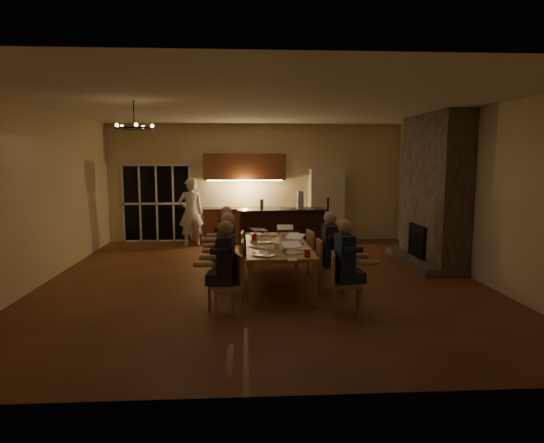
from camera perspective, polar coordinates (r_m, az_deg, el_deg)
The scene contains 44 objects.
floor at distance 9.16m, azimuth -1.11°, elevation -6.90°, with size 9.00×9.00×0.00m, color brown.
back_wall at distance 13.41m, azimuth -1.96°, elevation 4.55°, with size 8.00×0.04×3.20m, color beige.
left_wall at distance 9.61m, azimuth -25.87°, elevation 2.72°, with size 0.04×9.00×3.20m, color beige.
right_wall at distance 9.92m, azimuth 22.79°, elevation 3.00°, with size 0.04×9.00×3.20m, color beige.
ceiling at distance 8.93m, azimuth -1.16°, elevation 13.56°, with size 8.00×9.00×0.04m, color white.
french_doors at distance 13.59m, azimuth -13.40°, elevation 2.07°, with size 1.86×0.08×2.10m, color black.
fireplace at distance 10.88m, azimuth 18.48°, elevation 3.53°, with size 0.58×2.50×3.20m, color #665A50.
kitchenette at distance 13.11m, azimuth -3.22°, elevation 2.72°, with size 2.24×0.68×2.40m, color brown, non-canonical shape.
refrigerator at distance 13.27m, azimuth 6.33°, elevation 1.88°, with size 0.90×0.68×2.00m, color beige.
dining_table at distance 8.74m, azimuth 0.57°, elevation -5.05°, with size 1.10×2.78×0.75m, color tan.
bar_island at distance 11.59m, azimuth 1.08°, elevation -1.16°, with size 2.09×0.68×1.08m, color black.
chair_left_near at distance 7.12m, azimuth -5.62°, elevation -7.41°, with size 0.44×0.44×0.89m, color #A88354, non-canonical shape.
chair_left_mid at distance 8.28m, azimuth -4.86°, elevation -5.29°, with size 0.44×0.44×0.89m, color #A88354, non-canonical shape.
chair_left_far at distance 9.24m, azimuth -4.73°, elevation -3.96°, with size 0.44×0.44×0.89m, color #A88354, non-canonical shape.
chair_right_near at distance 7.24m, azimuth 8.77°, elevation -7.20°, with size 0.44×0.44×0.89m, color #A88354, non-canonical shape.
chair_right_mid at distance 8.42m, azimuth 6.92°, elevation -5.10°, with size 0.44×0.44×0.89m, color #A88354, non-canonical shape.
chair_right_far at distance 9.46m, azimuth 5.66°, elevation -3.71°, with size 0.44×0.44×0.89m, color #A88354, non-canonical shape.
person_left_near at distance 7.12m, azimuth -5.42°, elevation -5.37°, with size 0.60×0.60×1.38m, color #202129, non-canonical shape.
person_right_near at distance 7.26m, azimuth 8.54°, elevation -5.17°, with size 0.60×0.60×1.38m, color #1D2E49, non-canonical shape.
person_left_mid at distance 8.18m, azimuth -5.17°, elevation -3.70°, with size 0.60×0.60×1.38m, color #32363B, non-canonical shape.
person_right_mid at distance 8.30m, azimuth 6.81°, elevation -3.55°, with size 0.60×0.60×1.38m, color #202129, non-canonical shape.
person_left_far at distance 9.21m, azimuth -5.33°, elevation -2.45°, with size 0.60×0.60×1.38m, color #1D2E49, non-canonical shape.
standing_person at distance 12.69m, azimuth -9.51°, elevation 1.07°, with size 0.65×0.43×1.78m, color white.
chandelier at distance 8.33m, azimuth -15.90°, elevation 10.49°, with size 0.61×0.61×0.03m, color black.
laptop_a at distance 7.58m, azimuth -0.84°, elevation -3.21°, with size 0.32×0.28×0.23m, color silver, non-canonical shape.
laptop_b at distance 7.78m, azimuth 2.59°, elevation -2.95°, with size 0.32×0.28×0.23m, color silver, non-canonical shape.
laptop_c at distance 8.75m, azimuth -0.74°, elevation -1.79°, with size 0.32×0.28×0.23m, color silver, non-canonical shape.
laptop_d at distance 8.65m, azimuth 2.47°, elevation -1.91°, with size 0.32×0.28×0.23m, color silver, non-canonical shape.
laptop_e at distance 9.71m, azimuth -1.40°, elevation -0.89°, with size 0.32×0.28×0.23m, color silver, non-canonical shape.
laptop_f at distance 9.78m, azimuth 1.58°, elevation -0.83°, with size 0.32×0.28×0.23m, color silver, non-canonical shape.
mug_front at distance 8.15m, azimuth 0.56°, elevation -2.92°, with size 0.09×0.09×0.10m, color silver.
mug_mid at distance 9.24m, azimuth 1.28°, elevation -1.70°, with size 0.08×0.08×0.10m, color silver.
mug_back at distance 9.44m, azimuth -1.98°, elevation -1.51°, with size 0.07×0.07×0.10m, color silver.
redcup_near at distance 7.50m, azimuth 4.18°, elevation -3.76°, with size 0.09×0.09×0.12m, color red.
redcup_mid at distance 9.07m, azimuth -2.12°, elevation -1.81°, with size 0.10×0.10×0.12m, color red.
redcup_far at distance 10.04m, azimuth 0.85°, elevation -0.92°, with size 0.08×0.08×0.12m, color red.
can_silver at distance 7.94m, azimuth 1.50°, elevation -3.12°, with size 0.07×0.07×0.12m, color #B2B2B7.
can_cola at distance 9.98m, azimuth -1.10°, elevation -0.97°, with size 0.06×0.06×0.12m, color #3F0F0C.
plate_near at distance 8.12m, azimuth 3.72°, elevation -3.27°, with size 0.26×0.26×0.02m, color silver.
plate_left at distance 7.85m, azimuth -1.26°, elevation -3.63°, with size 0.28×0.28×0.02m, color silver.
plate_far at distance 9.44m, azimuth 2.68°, elevation -1.76°, with size 0.25×0.25×0.02m, color silver.
notepad at distance 7.30m, azimuth 2.41°, elevation -4.50°, with size 0.14×0.20×0.01m, color white.
bar_bottle at distance 11.37m, azimuth -1.22°, elevation 2.03°, with size 0.09×0.09×0.24m, color #99999E.
bar_blender at distance 11.58m, azimuth 3.34°, elevation 2.55°, with size 0.13×0.13×0.42m, color silver.
Camera 1 is at (-0.37, -8.87, 2.25)m, focal length 32.00 mm.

